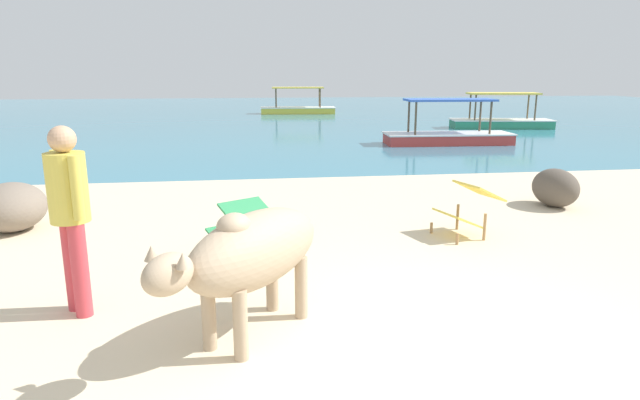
# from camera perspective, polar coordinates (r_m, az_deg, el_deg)

# --- Properties ---
(sand_beach) EXTENTS (18.00, 14.00, 0.04)m
(sand_beach) POSITION_cam_1_polar(r_m,az_deg,el_deg) (4.13, 10.90, -16.84)
(sand_beach) COLOR beige
(sand_beach) RESTS_ON ground
(water_surface) EXTENTS (60.00, 36.00, 0.03)m
(water_surface) POSITION_cam_1_polar(r_m,az_deg,el_deg) (25.48, -5.00, 8.71)
(water_surface) COLOR teal
(water_surface) RESTS_ON ground
(cow) EXTENTS (1.45, 1.68, 1.05)m
(cow) POSITION_cam_1_polar(r_m,az_deg,el_deg) (4.21, -7.15, -5.47)
(cow) COLOR tan
(cow) RESTS_ON sand_beach
(deck_chair_near) EXTENTS (0.89, 0.74, 0.68)m
(deck_chair_near) POSITION_cam_1_polar(r_m,az_deg,el_deg) (7.08, 15.37, -0.60)
(deck_chair_near) COLOR #A37A4C
(deck_chair_near) RESTS_ON sand_beach
(deck_chair_far) EXTENTS (0.86, 0.93, 0.68)m
(deck_chair_far) POSITION_cam_1_polar(r_m,az_deg,el_deg) (5.96, -8.17, -2.87)
(deck_chair_far) COLOR #A37A4C
(deck_chair_far) RESTS_ON sand_beach
(person_standing) EXTENTS (0.34, 0.43, 1.62)m
(person_standing) POSITION_cam_1_polar(r_m,az_deg,el_deg) (4.95, -24.87, -0.64)
(person_standing) COLOR #CC3D47
(person_standing) RESTS_ON sand_beach
(shore_rock_large) EXTENTS (0.71, 0.89, 0.59)m
(shore_rock_large) POSITION_cam_1_polar(r_m,az_deg,el_deg) (9.08, 23.54, 1.19)
(shore_rock_large) COLOR brown
(shore_rock_large) RESTS_ON sand_beach
(shore_rock_medium) EXTENTS (0.86, 0.99, 0.64)m
(shore_rock_medium) POSITION_cam_1_polar(r_m,az_deg,el_deg) (8.12, -29.75, -0.64)
(shore_rock_medium) COLOR gray
(shore_rock_medium) RESTS_ON sand_beach
(boat_green) EXTENTS (3.81, 1.71, 1.29)m
(boat_green) POSITION_cam_1_polar(r_m,az_deg,el_deg) (21.33, 18.54, 7.94)
(boat_green) COLOR #338E66
(boat_green) RESTS_ON water_surface
(boat_red) EXTENTS (3.72, 1.31, 1.29)m
(boat_red) POSITION_cam_1_polar(r_m,az_deg,el_deg) (16.20, 13.33, 6.73)
(boat_red) COLOR #C63833
(boat_red) RESTS_ON water_surface
(boat_yellow) EXTENTS (3.75, 1.41, 1.29)m
(boat_yellow) POSITION_cam_1_polar(r_m,az_deg,el_deg) (27.20, -2.33, 9.66)
(boat_yellow) COLOR gold
(boat_yellow) RESTS_ON water_surface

